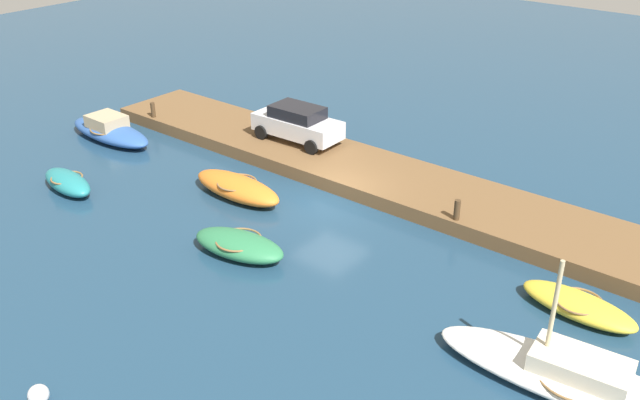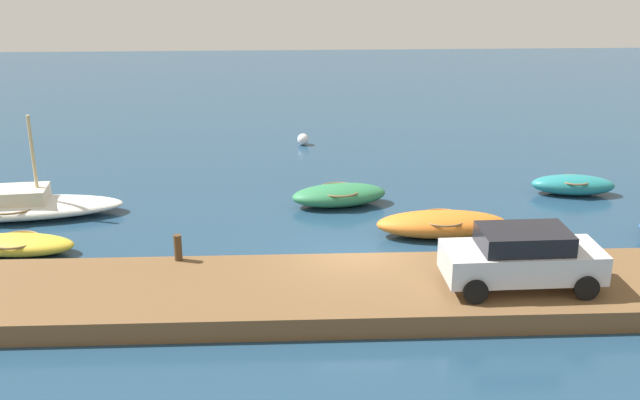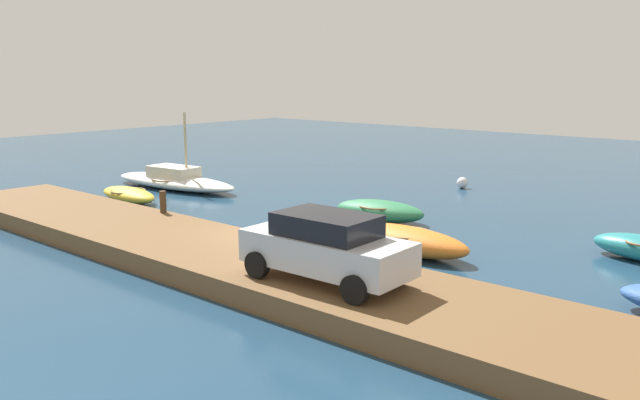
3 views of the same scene
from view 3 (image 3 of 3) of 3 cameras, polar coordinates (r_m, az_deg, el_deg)
name	(u,v)px [view 3 (image 3 of 3)]	position (r m, az deg, el deg)	size (l,w,h in m)	color
ground_plane	(283,251)	(20.21, -3.21, -4.39)	(84.00, 84.00, 0.00)	navy
dock_platform	(224,258)	(18.57, -8.33, -4.97)	(27.73, 3.93, 0.58)	brown
rowboat_orange	(405,240)	(19.92, 7.38, -3.44)	(4.30, 1.61, 0.83)	orange
rowboat_yellow	(128,194)	(28.82, -16.26, 0.47)	(3.61, 1.62, 0.59)	gold
rowboat_green	(380,211)	(24.13, 5.19, -0.92)	(3.64, 2.07, 0.77)	#2D7A4C
sailboat_white	(174,180)	(31.54, -12.50, 1.70)	(7.50, 2.76, 3.58)	white
mooring_post_west	(163,202)	(23.37, -13.45, -0.15)	(0.22, 0.22, 0.76)	#47331E
parked_car	(326,246)	(15.22, 0.56, -4.03)	(4.13, 1.98, 1.61)	silver
marker_buoy	(462,183)	(31.54, 12.23, 1.47)	(0.53, 0.53, 0.53)	silver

